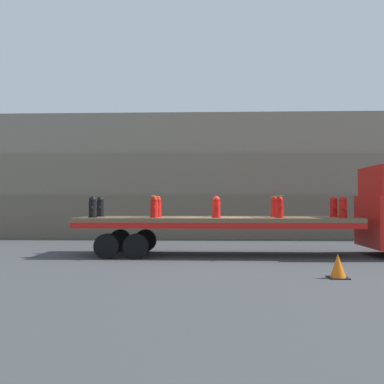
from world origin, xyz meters
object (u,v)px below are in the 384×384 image
(fire_hydrant_red_far_1, at_px, (158,207))
(fire_hydrant_red_far_3, at_px, (274,207))
(fire_hydrant_red_near_2, at_px, (216,207))
(fire_hydrant_red_near_3, at_px, (279,207))
(fire_hydrant_red_near_4, at_px, (343,207))
(fire_hydrant_red_far_4, at_px, (334,207))
(fire_hydrant_black_near_0, at_px, (93,207))
(traffic_cone, at_px, (338,266))
(fire_hydrant_black_far_0, at_px, (100,207))
(fire_hydrant_red_far_2, at_px, (216,207))
(flatbed_trailer, at_px, (200,224))
(fire_hydrant_red_near_1, at_px, (154,207))

(fire_hydrant_red_far_1, distance_m, fire_hydrant_red_far_3, 4.46)
(fire_hydrant_red_near_2, xyz_separation_m, fire_hydrant_red_far_3, (2.23, 1.10, 0.00))
(fire_hydrant_red_near_3, bearing_deg, fire_hydrant_red_near_4, 0.00)
(fire_hydrant_red_far_1, bearing_deg, fire_hydrant_red_near_3, -13.87)
(fire_hydrant_red_far_4, bearing_deg, fire_hydrant_red_far_1, 180.00)
(fire_hydrant_red_near_2, distance_m, fire_hydrant_red_near_3, 2.23)
(fire_hydrant_black_near_0, xyz_separation_m, fire_hydrant_red_far_3, (6.69, 1.10, 0.00))
(fire_hydrant_red_far_1, height_order, traffic_cone, fire_hydrant_red_far_1)
(fire_hydrant_black_far_0, distance_m, fire_hydrant_red_near_2, 4.59)
(fire_hydrant_black_far_0, distance_m, fire_hydrant_red_near_4, 8.98)
(fire_hydrant_red_far_2, xyz_separation_m, fire_hydrant_red_near_3, (2.23, -1.10, 0.00))
(flatbed_trailer, xyz_separation_m, fire_hydrant_black_far_0, (-3.86, 0.55, 0.61))
(fire_hydrant_black_far_0, xyz_separation_m, fire_hydrant_red_far_1, (2.23, 0.00, 0.00))
(flatbed_trailer, distance_m, fire_hydrant_red_far_4, 5.12)
(fire_hydrant_red_near_1, relative_size, fire_hydrant_red_far_1, 1.00)
(fire_hydrant_black_near_0, height_order, traffic_cone, fire_hydrant_black_near_0)
(fire_hydrant_black_far_0, height_order, fire_hydrant_red_near_3, same)
(fire_hydrant_red_far_1, xyz_separation_m, fire_hydrant_red_far_3, (4.46, 0.00, 0.00))
(flatbed_trailer, distance_m, fire_hydrant_red_near_3, 2.94)
(fire_hydrant_red_near_2, xyz_separation_m, fire_hydrant_red_far_2, (0.00, 1.10, 0.00))
(fire_hydrant_red_near_1, relative_size, traffic_cone, 1.24)
(fire_hydrant_black_far_0, xyz_separation_m, fire_hydrant_red_near_3, (6.69, -1.10, 0.00))
(fire_hydrant_red_far_2, bearing_deg, fire_hydrant_red_far_4, 0.00)
(fire_hydrant_red_near_1, relative_size, fire_hydrant_red_far_4, 1.00)
(fire_hydrant_black_far_0, bearing_deg, fire_hydrant_red_far_3, 0.00)
(flatbed_trailer, bearing_deg, fire_hydrant_red_far_1, 161.39)
(fire_hydrant_black_near_0, bearing_deg, fire_hydrant_red_near_4, 0.00)
(fire_hydrant_red_far_1, bearing_deg, fire_hydrant_red_far_2, 0.00)
(flatbed_trailer, height_order, fire_hydrant_red_near_2, fire_hydrant_red_near_2)
(fire_hydrant_red_near_3, bearing_deg, fire_hydrant_black_near_0, 180.00)
(fire_hydrant_red_far_2, height_order, fire_hydrant_red_near_4, same)
(flatbed_trailer, distance_m, fire_hydrant_red_near_2, 1.02)
(fire_hydrant_black_near_0, relative_size, fire_hydrant_red_near_2, 1.00)
(flatbed_trailer, bearing_deg, fire_hydrant_red_near_1, -161.39)
(traffic_cone, bearing_deg, fire_hydrant_red_far_3, 98.71)
(fire_hydrant_red_near_1, bearing_deg, fire_hydrant_black_far_0, 153.73)
(fire_hydrant_red_near_1, bearing_deg, fire_hydrant_red_near_2, 0.00)
(fire_hydrant_red_near_4, bearing_deg, fire_hydrant_red_near_1, 180.00)
(fire_hydrant_red_far_3, bearing_deg, fire_hydrant_red_near_4, -26.27)
(fire_hydrant_black_near_0, bearing_deg, fire_hydrant_red_near_2, 0.00)
(fire_hydrant_red_near_4, relative_size, fire_hydrant_red_far_4, 1.00)
(fire_hydrant_red_far_2, bearing_deg, traffic_cone, -59.89)
(fire_hydrant_red_near_4, bearing_deg, fire_hydrant_red_far_2, 166.13)
(fire_hydrant_red_far_3, bearing_deg, fire_hydrant_red_far_4, 0.00)
(fire_hydrant_black_near_0, distance_m, fire_hydrant_red_far_2, 4.59)
(fire_hydrant_red_near_4, height_order, traffic_cone, fire_hydrant_red_near_4)
(traffic_cone, bearing_deg, fire_hydrant_red_far_4, 74.70)
(fire_hydrant_red_far_2, bearing_deg, fire_hydrant_red_near_2, -90.00)
(fire_hydrant_red_far_2, xyz_separation_m, fire_hydrant_red_far_3, (2.23, 0.00, 0.00))
(fire_hydrant_red_far_1, distance_m, fire_hydrant_red_far_4, 6.69)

